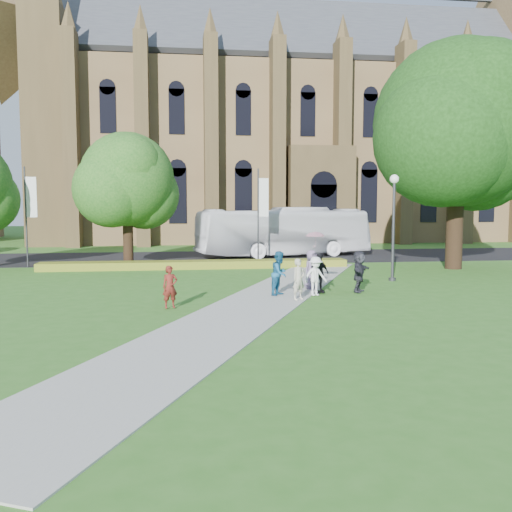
{
  "coord_description": "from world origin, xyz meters",
  "views": [
    {
      "loc": [
        -3.05,
        -20.39,
        3.85
      ],
      "look_at": [
        0.25,
        3.53,
        1.6
      ],
      "focal_mm": 40.0,
      "sensor_mm": 36.0,
      "label": 1
    }
  ],
  "objects": [
    {
      "name": "ground",
      "position": [
        0.0,
        0.0,
        0.0
      ],
      "size": [
        160.0,
        160.0,
        0.0
      ],
      "primitive_type": "plane",
      "color": "#326B20",
      "rests_on": "ground"
    },
    {
      "name": "large_tree",
      "position": [
        13.0,
        11.0,
        8.37
      ],
      "size": [
        9.6,
        9.6,
        13.2
      ],
      "color": "#332114",
      "rests_on": "ground"
    },
    {
      "name": "pedestrian_4",
      "position": [
        2.84,
        4.21,
        0.9
      ],
      "size": [
        1.0,
        0.94,
        1.72
      ],
      "primitive_type": "imported",
      "rotation": [
        0.0,
        0.0,
        0.62
      ],
      "color": "slate",
      "rests_on": "footpath"
    },
    {
      "name": "banner_pole_1",
      "position": [
        -11.89,
        15.2,
        3.39
      ],
      "size": [
        0.7,
        0.1,
        6.0
      ],
      "color": "#38383D",
      "rests_on": "ground"
    },
    {
      "name": "tour_coach",
      "position": [
        4.51,
        19.84,
        1.78
      ],
      "size": [
        13.01,
        5.61,
        3.53
      ],
      "primitive_type": "imported",
      "rotation": [
        0.0,
        0.0,
        1.79
      ],
      "color": "white",
      "rests_on": "road"
    },
    {
      "name": "street_tree_1",
      "position": [
        -6.0,
        14.5,
        5.22
      ],
      "size": [
        5.6,
        5.6,
        8.05
      ],
      "color": "#332114",
      "rests_on": "ground"
    },
    {
      "name": "pedestrian_1",
      "position": [
        1.12,
        2.63,
        0.95
      ],
      "size": [
        1.09,
        1.13,
        1.83
      ],
      "primitive_type": "imported",
      "rotation": [
        0.0,
        0.0,
        0.93
      ],
      "color": "#195780",
      "rests_on": "footpath"
    },
    {
      "name": "pedestrian_3",
      "position": [
        2.88,
        3.03,
        0.88
      ],
      "size": [
        1.07,
        0.75,
        1.69
      ],
      "primitive_type": "imported",
      "rotation": [
        0.0,
        0.0,
        0.38
      ],
      "color": "black",
      "rests_on": "footpath"
    },
    {
      "name": "streetlamp",
      "position": [
        7.5,
        6.5,
        3.3
      ],
      "size": [
        0.44,
        0.44,
        5.24
      ],
      "color": "#38383D",
      "rests_on": "ground"
    },
    {
      "name": "flower_hedge",
      "position": [
        -2.0,
        13.2,
        0.23
      ],
      "size": [
        18.0,
        1.4,
        0.45
      ],
      "primitive_type": "cube",
      "color": "#AF8E23",
      "rests_on": "ground"
    },
    {
      "name": "pedestrian_6",
      "position": [
        1.67,
        1.46,
        0.85
      ],
      "size": [
        0.71,
        0.64,
        1.63
      ],
      "primitive_type": "imported",
      "rotation": [
        0.0,
        0.0,
        0.54
      ],
      "color": "#AFAA91",
      "rests_on": "footpath"
    },
    {
      "name": "pedestrian_2",
      "position": [
        2.57,
        2.37,
        0.84
      ],
      "size": [
        1.17,
        0.88,
        1.61
      ],
      "primitive_type": "imported",
      "rotation": [
        0.0,
        0.0,
        0.3
      ],
      "color": "white",
      "rests_on": "footpath"
    },
    {
      "name": "pedestrian_5",
      "position": [
        4.65,
        3.05,
        0.93
      ],
      "size": [
        1.32,
        1.67,
        1.78
      ],
      "primitive_type": "imported",
      "rotation": [
        0.0,
        0.0,
        1.01
      ],
      "color": "#2B2B34",
      "rests_on": "footpath"
    },
    {
      "name": "parasol",
      "position": [
        3.02,
        4.31,
        2.13
      ],
      "size": [
        0.98,
        0.98,
        0.73
      ],
      "primitive_type": "imported",
      "rotation": [
        0.0,
        0.0,
        0.21
      ],
      "color": "#CA908E",
      "rests_on": "pedestrian_4"
    },
    {
      "name": "road",
      "position": [
        0.0,
        20.0,
        0.01
      ],
      "size": [
        160.0,
        10.0,
        0.02
      ],
      "primitive_type": "cube",
      "color": "black",
      "rests_on": "ground"
    },
    {
      "name": "cathedral",
      "position": [
        10.0,
        39.73,
        12.98
      ],
      "size": [
        52.6,
        18.25,
        28.0
      ],
      "color": "brown",
      "rests_on": "ground"
    },
    {
      "name": "footpath",
      "position": [
        0.0,
        1.0,
        0.02
      ],
      "size": [
        15.58,
        28.54,
        0.04
      ],
      "primitive_type": "cube",
      "rotation": [
        0.0,
        0.0,
        -0.44
      ],
      "color": "#B2B2A8",
      "rests_on": "ground"
    },
    {
      "name": "banner_pole_0",
      "position": [
        2.11,
        15.2,
        3.39
      ],
      "size": [
        0.7,
        0.1,
        6.0
      ],
      "color": "#38383D",
      "rests_on": "ground"
    },
    {
      "name": "pedestrian_0",
      "position": [
        -3.35,
        0.34,
        0.81
      ],
      "size": [
        0.64,
        0.51,
        1.54
      ],
      "primitive_type": "imported",
      "rotation": [
        0.0,
        0.0,
        0.27
      ],
      "color": "maroon",
      "rests_on": "footpath"
    }
  ]
}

